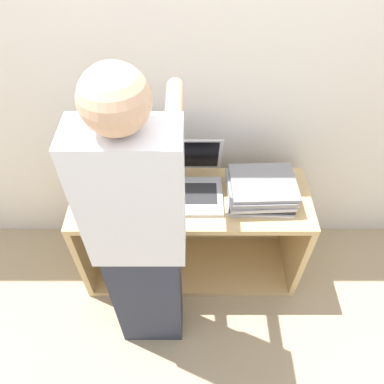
{
  "coord_description": "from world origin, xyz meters",
  "views": [
    {
      "loc": [
        0.01,
        -1.12,
        2.24
      ],
      "look_at": [
        0.0,
        0.16,
        0.82
      ],
      "focal_mm": 35.0,
      "sensor_mm": 36.0,
      "label": 1
    }
  ],
  "objects": [
    {
      "name": "laptop_stack_left",
      "position": [
        -0.37,
        0.23,
        0.77
      ],
      "size": [
        0.37,
        0.3,
        0.12
      ],
      "color": "#B7B7BC",
      "rests_on": "cart"
    },
    {
      "name": "ground_plane",
      "position": [
        0.0,
        0.0,
        0.0
      ],
      "size": [
        12.0,
        12.0,
        0.0
      ],
      "primitive_type": "plane",
      "color": "tan"
    },
    {
      "name": "wall_back",
      "position": [
        0.0,
        0.56,
        1.2
      ],
      "size": [
        8.0,
        0.05,
        2.4
      ],
      "color": "silver",
      "rests_on": "ground_plane"
    },
    {
      "name": "cart",
      "position": [
        0.0,
        0.29,
        0.35
      ],
      "size": [
        1.31,
        0.46,
        0.7
      ],
      "color": "tan",
      "rests_on": "ground_plane"
    },
    {
      "name": "laptop_open",
      "position": [
        0.0,
        0.29,
        0.76
      ],
      "size": [
        0.34,
        0.36,
        0.29
      ],
      "color": "#B7B7BC",
      "rests_on": "cart"
    },
    {
      "name": "person",
      "position": [
        -0.22,
        -0.17,
        0.87
      ],
      "size": [
        0.4,
        0.53,
        1.71
      ],
      "color": "#2D3342",
      "rests_on": "ground_plane"
    },
    {
      "name": "laptop_stack_right",
      "position": [
        0.37,
        0.23,
        0.77
      ],
      "size": [
        0.37,
        0.3,
        0.12
      ],
      "color": "#B7B7BC",
      "rests_on": "cart"
    }
  ]
}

